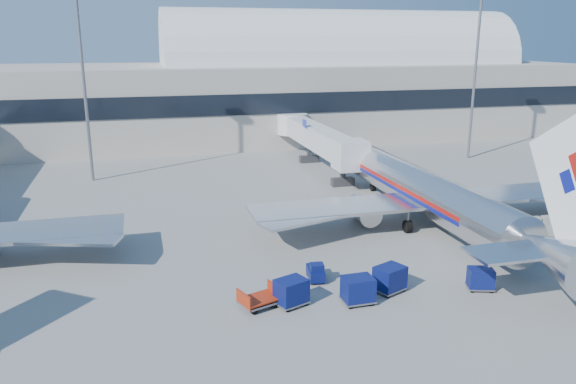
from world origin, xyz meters
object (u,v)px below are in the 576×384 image
object	(u,v)px
jetbridge_near	(314,136)
mast_east	(477,49)
tug_left	(316,272)
tug_right	(516,249)
barrier_near	(525,223)
cart_train_c	(291,292)
cart_train_b	(358,290)
mast_west	(81,51)
cart_solo_near	(481,279)
cart_train_a	(390,278)
barrier_mid	(556,220)
cart_open_red	(260,300)
airliner_main	(431,195)
tug_lead	(388,280)

from	to	relation	value
jetbridge_near	mast_east	size ratio (longest dim) A/B	1.22
mast_east	tug_left	xyz separation A→B (m)	(-33.26, -33.88, -14.17)
mast_east	tug_right	bearing A→B (deg)	-117.03
barrier_near	cart_train_c	size ratio (longest dim) A/B	1.26
jetbridge_near	cart_train_b	bearing A→B (deg)	-103.61
mast_west	cart_solo_near	bearing A→B (deg)	-54.89
mast_east	cart_train_a	world-z (taller)	mast_east
barrier_mid	cart_solo_near	bearing A→B (deg)	-144.93
cart_train_c	cart_open_red	world-z (taller)	cart_train_c
tug_left	cart_train_c	world-z (taller)	cart_train_c
cart_train_a	tug_right	bearing A→B (deg)	-9.92
airliner_main	mast_west	distance (m)	41.12
mast_west	barrier_mid	size ratio (longest dim) A/B	7.53
tug_left	cart_train_b	world-z (taller)	cart_train_b
cart_train_b	cart_open_red	bearing A→B (deg)	168.69
tug_left	cart_open_red	bearing A→B (deg)	130.59
tug_right	cart_solo_near	size ratio (longest dim) A/B	1.34
tug_lead	cart_train_c	bearing A→B (deg)	-167.00
mast_east	barrier_mid	bearing A→B (deg)	-107.26
jetbridge_near	cart_train_b	world-z (taller)	jetbridge_near
cart_train_b	cart_open_red	xyz separation A→B (m)	(-6.08, 1.07, -0.47)
mast_east	tug_left	size ratio (longest dim) A/B	10.29
tug_right	cart_open_red	size ratio (longest dim) A/B	0.95
jetbridge_near	cart_solo_near	size ratio (longest dim) A/B	13.81
cart_train_a	cart_open_red	size ratio (longest dim) A/B	0.86
tug_right	airliner_main	bearing A→B (deg)	158.86
tug_lead	tug_right	bearing A→B (deg)	20.15
airliner_main	cart_solo_near	size ratio (longest dim) A/B	18.71
cart_train_b	cart_solo_near	distance (m)	8.61
mast_west	barrier_mid	world-z (taller)	mast_west
cart_train_b	cart_train_a	bearing A→B (deg)	20.17
barrier_mid	cart_train_c	xyz separation A→B (m)	(-27.20, -9.11, 0.47)
mast_west	tug_lead	distance (m)	44.42
mast_east	barrier_near	size ratio (longest dim) A/B	7.53
barrier_near	cart_train_c	world-z (taller)	cart_train_c
mast_west	tug_right	bearing A→B (deg)	-46.21
airliner_main	mast_east	bearing A→B (deg)	51.89
barrier_near	tug_lead	world-z (taller)	tug_lead
jetbridge_near	mast_east	xyz separation A→B (m)	(22.40, -0.81, 10.86)
tug_lead	cart_open_red	bearing A→B (deg)	-169.74
mast_east	cart_train_b	world-z (taller)	mast_east
barrier_mid	cart_train_b	distance (m)	25.12
mast_west	cart_train_b	xyz separation A→B (m)	(18.22, -37.92, -13.86)
airliner_main	mast_east	xyz separation A→B (m)	(20.00, 25.49, 11.87)
tug_right	cart_train_c	distance (m)	18.79
tug_left	tug_right	bearing A→B (deg)	-82.84
tug_lead	cart_train_c	size ratio (longest dim) A/B	0.96
tug_right	barrier_near	bearing A→B (deg)	100.09
airliner_main	barrier_near	distance (m)	8.74
mast_east	mast_west	bearing A→B (deg)	180.00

